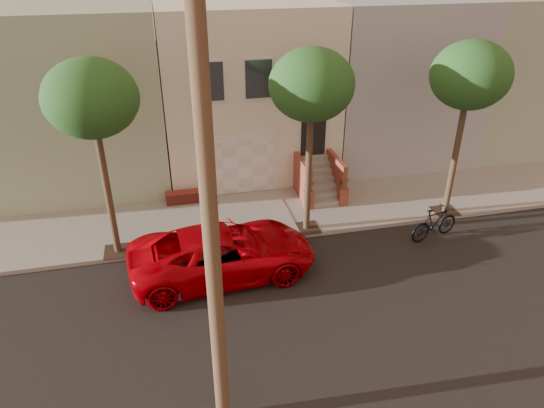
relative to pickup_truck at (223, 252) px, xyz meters
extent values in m
plane|color=black|center=(2.23, -2.07, -0.79)|extent=(90.00, 90.00, 0.00)
cube|color=gray|center=(2.23, 3.28, -0.71)|extent=(40.00, 3.70, 0.15)
cube|color=beige|center=(2.23, 9.13, 2.86)|extent=(7.00, 8.00, 7.00)
cube|color=#91A888|center=(-4.57, 9.13, 2.86)|extent=(6.50, 8.00, 7.00)
cube|color=gray|center=(9.03, 9.13, 2.86)|extent=(6.50, 8.00, 7.00)
cube|color=#91A888|center=(15.53, 9.13, 2.86)|extent=(6.50, 8.00, 7.00)
cube|color=silver|center=(1.33, 5.15, 0.61)|extent=(3.20, 0.12, 2.50)
cube|color=silver|center=(1.33, 5.09, 0.51)|extent=(2.90, 0.06, 2.20)
cube|color=gray|center=(1.33, 3.28, -0.63)|extent=(3.20, 3.70, 0.02)
cube|color=#993429|center=(-0.87, 4.83, -0.42)|extent=(1.40, 0.45, 0.44)
cube|color=black|center=(4.43, 5.10, 1.76)|extent=(1.00, 0.06, 2.00)
cube|color=#3F4751|center=(0.43, 5.10, 3.96)|extent=(1.00, 0.06, 1.40)
cube|color=silver|center=(0.43, 5.12, 3.96)|extent=(1.15, 0.05, 1.55)
cube|color=#3F4751|center=(2.23, 5.10, 3.96)|extent=(1.00, 0.06, 1.40)
cube|color=silver|center=(2.23, 5.12, 3.96)|extent=(1.15, 0.05, 1.55)
cube|color=#3F4751|center=(4.03, 5.10, 3.96)|extent=(1.00, 0.06, 1.40)
cube|color=silver|center=(4.03, 5.12, 3.96)|extent=(1.15, 0.05, 1.55)
cube|color=gray|center=(4.43, 3.31, -0.54)|extent=(1.20, 0.28, 0.20)
cube|color=gray|center=(4.43, 3.59, -0.34)|extent=(1.20, 0.28, 0.20)
cube|color=gray|center=(4.43, 3.87, -0.14)|extent=(1.20, 0.28, 0.20)
cube|color=gray|center=(4.43, 4.15, 0.06)|extent=(1.20, 0.28, 0.20)
cube|color=gray|center=(4.43, 4.43, 0.26)|extent=(1.20, 0.28, 0.20)
cube|color=gray|center=(4.43, 4.71, 0.46)|extent=(1.20, 0.28, 0.20)
cube|color=gray|center=(4.43, 4.99, 0.66)|extent=(1.20, 0.28, 0.20)
cube|color=brown|center=(3.73, 4.15, 0.16)|extent=(0.18, 1.96, 1.60)
cube|color=brown|center=(5.13, 4.15, 0.16)|extent=(0.18, 1.96, 1.60)
cube|color=brown|center=(3.73, 3.27, -0.29)|extent=(0.35, 0.35, 0.70)
imported|color=#1A4819|center=(3.73, 3.27, 0.29)|extent=(0.40, 0.35, 0.45)
cube|color=brown|center=(5.13, 3.27, -0.29)|extent=(0.35, 0.35, 0.70)
imported|color=#1A4819|center=(5.13, 3.27, 0.29)|extent=(0.41, 0.35, 0.45)
cube|color=#2D2116|center=(-3.27, 1.83, -0.63)|extent=(0.90, 0.90, 0.02)
cylinder|color=#39251A|center=(-3.27, 1.83, 1.46)|extent=(0.22, 0.22, 4.20)
ellipsoid|color=#1A4819|center=(-3.27, 1.83, 4.51)|extent=(2.70, 2.57, 2.29)
cube|color=#2D2116|center=(3.23, 1.83, -0.63)|extent=(0.90, 0.90, 0.02)
cylinder|color=#39251A|center=(3.23, 1.83, 1.46)|extent=(0.22, 0.22, 4.20)
ellipsoid|color=#1A4819|center=(3.23, 1.83, 4.51)|extent=(2.70, 2.57, 2.29)
cube|color=#2D2116|center=(8.73, 1.83, -0.63)|extent=(0.90, 0.90, 0.02)
cylinder|color=#39251A|center=(8.73, 1.83, 1.46)|extent=(0.22, 0.22, 4.20)
ellipsoid|color=#1A4819|center=(8.73, 1.83, 4.51)|extent=(2.70, 2.57, 2.29)
cylinder|color=#4A3622|center=(-0.77, -5.27, 4.21)|extent=(0.30, 0.30, 10.00)
imported|color=#B20009|center=(0.00, 0.00, 0.00)|extent=(5.85, 3.01, 1.58)
imported|color=black|center=(7.43, 0.41, -0.19)|extent=(2.07, 1.03, 1.20)
camera|label=1|loc=(-1.37, -12.47, 8.37)|focal=32.21mm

